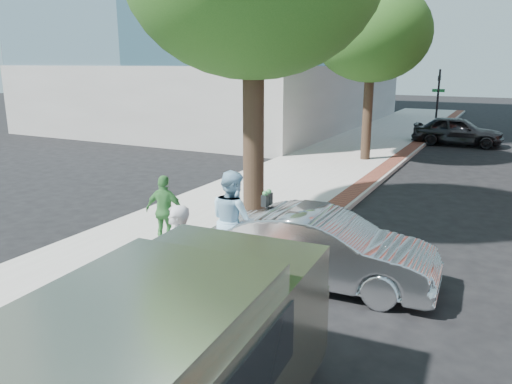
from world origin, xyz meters
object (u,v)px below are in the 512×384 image
Objects in this scene: person_officer at (233,220)px; parking_meter at (267,210)px; person_gray at (177,261)px; sedan_silver at (323,248)px; bg_car at (457,131)px; person_green at (165,211)px.

parking_meter is at bearing -83.98° from person_officer.
sedan_silver is at bearing 133.78° from person_gray.
person_officer is at bearing 171.67° from bg_car.
parking_meter is 0.91× the size of person_green.
bg_car is (2.12, 19.46, -0.40)m from person_officer.
bg_car is at bearing -4.34° from sedan_silver.
person_officer is 1.24× the size of person_green.
sedan_silver is 19.02m from bg_car.
person_green is at bearing 87.63° from sedan_silver.
parking_meter is 0.74× the size of person_officer.
parking_meter is 0.80× the size of person_gray.
person_gray reaches higher than bg_car.
person_green reaches higher than parking_meter.
person_gray is 0.93× the size of person_officer.
person_officer is (-0.36, -0.79, -0.06)m from parking_meter.
sedan_silver is (1.56, 2.51, -0.37)m from person_gray.
person_gray is 0.42× the size of bg_car.
person_officer is at bearing -114.63° from parking_meter.
person_officer is at bearing 101.45° from sedan_silver.
person_green is 3.70m from sedan_silver.
person_officer reaches higher than bg_car.
parking_meter is 0.34× the size of sedan_silver.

